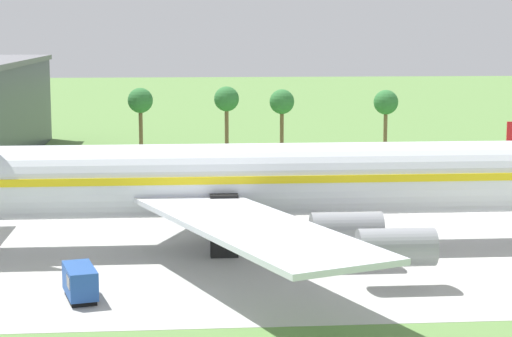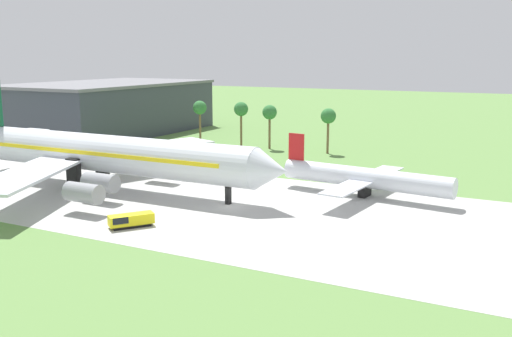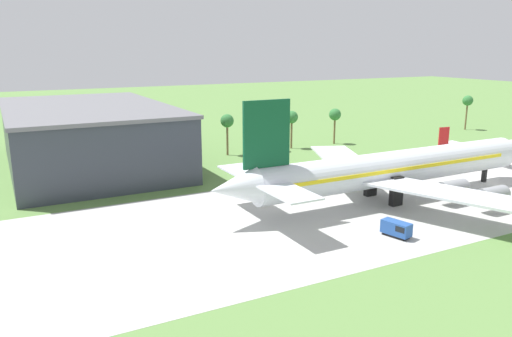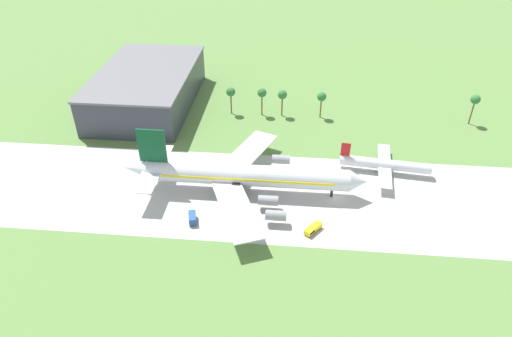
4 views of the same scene
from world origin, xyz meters
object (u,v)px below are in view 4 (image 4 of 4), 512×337
jet_airliner (243,175)px  terminal_building (147,88)px  fuel_truck (313,229)px  baggage_tug (192,218)px  regional_aircraft (384,164)px

jet_airliner → terminal_building: jet_airliner is taller
fuel_truck → terminal_building: terminal_building is taller
fuel_truck → terminal_building: bearing=132.8°
jet_airliner → baggage_tug: jet_airliner is taller
baggage_tug → fuel_truck: baggage_tug is taller
baggage_tug → terminal_building: (-33.55, 71.83, 6.18)m
regional_aircraft → terminal_building: size_ratio=0.48×
fuel_truck → terminal_building: (-67.35, 72.82, 6.51)m
regional_aircraft → terminal_building: bearing=155.4°
regional_aircraft → baggage_tug: size_ratio=5.93×
fuel_truck → jet_airliner: bearing=141.6°
fuel_truck → regional_aircraft: bearing=53.2°
terminal_building → fuel_truck: bearing=-47.2°
fuel_truck → terminal_building: size_ratio=0.10×
baggage_tug → terminal_building: terminal_building is taller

